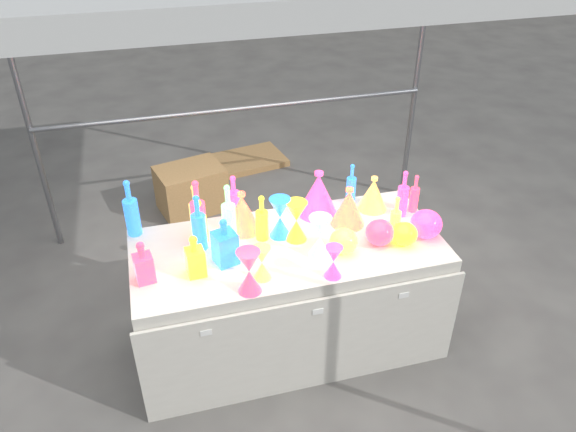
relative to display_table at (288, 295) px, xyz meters
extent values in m
plane|color=slate|center=(0.00, 0.01, -0.37)|extent=(80.00, 80.00, 0.00)
cylinder|color=gray|center=(-1.50, 1.51, 0.83)|extent=(0.04, 0.04, 2.40)
cylinder|color=gray|center=(1.50, 1.51, 0.83)|extent=(0.04, 0.04, 2.40)
cylinder|color=gray|center=(0.00, 1.48, 0.63)|extent=(3.00, 0.04, 0.04)
cube|color=silver|center=(0.00, 0.01, 0.00)|extent=(1.80, 0.80, 0.75)
cube|color=silver|center=(0.00, -0.41, -0.04)|extent=(1.84, 0.02, 0.68)
cube|color=white|center=(-0.55, -0.42, 0.23)|extent=(0.06, 0.00, 0.03)
cube|color=white|center=(0.05, -0.42, 0.23)|extent=(0.06, 0.00, 0.03)
cube|color=white|center=(0.55, -0.42, 0.23)|extent=(0.06, 0.00, 0.03)
cube|color=#B0834F|center=(-0.40, 1.75, -0.18)|extent=(0.63, 0.52, 0.40)
cube|color=#B0834F|center=(0.25, 2.46, -0.34)|extent=(0.77, 0.61, 0.06)
camera|label=1|loc=(-0.69, -2.52, 2.30)|focal=35.00mm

